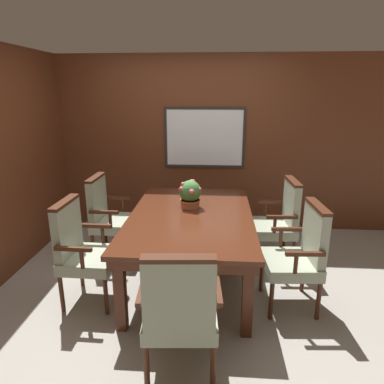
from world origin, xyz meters
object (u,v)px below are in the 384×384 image
object	(u,v)px
chair_head_near	(180,310)
chair_left_near	(82,248)
dining_table	(191,222)
chair_right_near	(300,252)
chair_left_far	(108,214)
chair_right_far	(280,218)
potted_plant	(190,194)

from	to	relation	value
chair_head_near	chair_left_near	bearing A→B (deg)	-44.80
dining_table	chair_head_near	xyz separation A→B (m)	(0.02, -1.34, -0.10)
dining_table	chair_right_near	xyz separation A→B (m)	(1.03, -0.41, -0.10)
chair_left_near	chair_left_far	size ratio (longest dim) A/B	1.00
chair_right_far	chair_left_near	bearing A→B (deg)	-68.56
chair_right_far	chair_right_near	size ratio (longest dim) A/B	1.00
chair_right_far	chair_left_far	world-z (taller)	same
chair_right_near	chair_left_near	distance (m)	2.04
chair_right_near	potted_plant	distance (m)	1.29
chair_right_far	chair_head_near	xyz separation A→B (m)	(-0.97, -1.79, 0.00)
chair_right_near	chair_left_far	distance (m)	2.25
chair_head_near	chair_left_far	distance (m)	2.09
chair_left_far	chair_head_near	bearing A→B (deg)	-148.95
chair_right_far	dining_table	bearing A→B (deg)	-68.89
chair_right_near	chair_head_near	world-z (taller)	same
chair_right_near	chair_left_near	bearing A→B (deg)	-92.38
chair_left_far	chair_right_near	bearing A→B (deg)	-112.29
chair_left_near	potted_plant	xyz separation A→B (m)	(0.97, 0.70, 0.34)
dining_table	chair_right_near	distance (m)	1.12
chair_right_far	chair_right_near	world-z (taller)	same
chair_left_near	dining_table	bearing A→B (deg)	-64.00
chair_right_far	chair_head_near	size ratio (longest dim) A/B	1.00
chair_head_near	chair_left_near	xyz separation A→B (m)	(-1.03, 0.88, 0.00)
chair_right_far	chair_left_near	distance (m)	2.20
chair_left_near	chair_right_near	bearing A→B (deg)	-87.37
chair_right_far	chair_right_near	distance (m)	0.86
potted_plant	chair_head_near	bearing A→B (deg)	-88.08
chair_right_far	chair_left_near	world-z (taller)	same
chair_left_far	potted_plant	size ratio (longest dim) A/B	3.28
dining_table	chair_right_far	world-z (taller)	chair_right_far
chair_left_near	chair_left_far	bearing A→B (deg)	3.33
chair_right_far	chair_left_far	bearing A→B (deg)	-93.36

